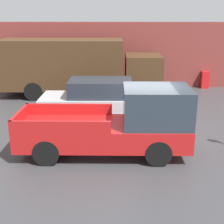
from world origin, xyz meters
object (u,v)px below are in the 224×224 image
delivery_truck (75,65)px  pickup_truck (120,124)px  car (98,99)px  newspaper_box (205,80)px

delivery_truck → pickup_truck: bearing=-72.6°
pickup_truck → car: bearing=104.1°
newspaper_box → car: bearing=-136.6°
car → delivery_truck: 4.39m
pickup_truck → delivery_truck: (-2.41, 7.69, 0.66)m
car → pickup_truck: bearing=-75.9°
delivery_truck → newspaper_box: size_ratio=8.41×
car → delivery_truck: bearing=110.4°
newspaper_box → pickup_truck: bearing=-119.2°
pickup_truck → newspaper_box: pickup_truck is taller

